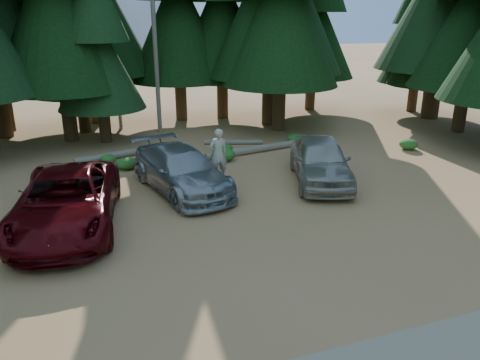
{
  "coord_description": "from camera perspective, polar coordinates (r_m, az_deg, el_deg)",
  "views": [
    {
      "loc": [
        -3.65,
        -11.33,
        6.33
      ],
      "look_at": [
        1.13,
        2.03,
        1.25
      ],
      "focal_mm": 35.0,
      "sensor_mm": 36.0,
      "label": 1
    }
  ],
  "objects": [
    {
      "name": "snag_front",
      "position": [
        26.21,
        -10.49,
        18.67
      ],
      "size": [
        0.24,
        0.24,
        12.0
      ],
      "primitive_type": "cylinder",
      "color": "#716B5A",
      "rests_on": "ground"
    },
    {
      "name": "forest_belt_north",
      "position": [
        27.32,
        -11.55,
        5.91
      ],
      "size": [
        36.0,
        7.0,
        22.0
      ],
      "primitive_type": null,
      "color": "black",
      "rests_on": "ground"
    },
    {
      "name": "shrub_right",
      "position": [
        21.21,
        -2.05,
        3.14
      ],
      "size": [
        1.06,
        1.06,
        0.58
      ],
      "primitive_type": "ellipsoid",
      "color": "#237021",
      "rests_on": "ground"
    },
    {
      "name": "frisbee_player",
      "position": [
        17.26,
        -2.66,
        3.17
      ],
      "size": [
        0.72,
        0.49,
        1.92
      ],
      "rotation": [
        0.0,
        0.0,
        3.18
      ],
      "color": "beige",
      "rests_on": "ground"
    },
    {
      "name": "shrub_edge_east",
      "position": [
        24.48,
        19.86,
        4.13
      ],
      "size": [
        0.9,
        0.9,
        0.5
      ],
      "primitive_type": "ellipsoid",
      "color": "#237021",
      "rests_on": "ground"
    },
    {
      "name": "shrub_far_right",
      "position": [
        24.1,
        6.96,
        4.98
      ],
      "size": [
        0.97,
        0.97,
        0.53
      ],
      "primitive_type": "ellipsoid",
      "color": "#237021",
      "rests_on": "ground"
    },
    {
      "name": "shrub_center_left",
      "position": [
        20.66,
        -13.66,
        1.99
      ],
      "size": [
        0.88,
        0.88,
        0.48
      ],
      "primitive_type": "ellipsoid",
      "color": "#237021",
      "rests_on": "ground"
    },
    {
      "name": "log_left",
      "position": [
        22.4,
        -14.08,
        3.11
      ],
      "size": [
        4.39,
        1.47,
        0.32
      ],
      "primitive_type": "cylinder",
      "rotation": [
        0.0,
        1.57,
        0.26
      ],
      "color": "#716B5A",
      "rests_on": "ground"
    },
    {
      "name": "snag_back",
      "position": [
        27.47,
        -15.19,
        16.28
      ],
      "size": [
        0.2,
        0.2,
        10.0
      ],
      "primitive_type": "cylinder",
      "color": "#716B5A",
      "rests_on": "ground"
    },
    {
      "name": "silver_minivan_center",
      "position": [
        17.59,
        -7.18,
        1.22
      ],
      "size": [
        3.37,
        5.88,
        1.6
      ],
      "primitive_type": "imported",
      "rotation": [
        0.0,
        0.0,
        0.21
      ],
      "color": "#A0A4A8",
      "rests_on": "ground"
    },
    {
      "name": "shrub_left",
      "position": [
        21.72,
        -15.76,
        2.52
      ],
      "size": [
        0.69,
        0.69,
        0.38
      ],
      "primitive_type": "ellipsoid",
      "color": "#237021",
      "rests_on": "ground"
    },
    {
      "name": "silver_minivan_right",
      "position": [
        18.65,
        9.79,
        2.39
      ],
      "size": [
        3.67,
        5.52,
        1.75
      ],
      "primitive_type": "imported",
      "rotation": [
        0.0,
        0.0,
        -0.34
      ],
      "color": "#ADA69A",
      "rests_on": "ground"
    },
    {
      "name": "log_mid",
      "position": [
        23.89,
        -0.78,
        4.64
      ],
      "size": [
        2.89,
        1.15,
        0.24
      ],
      "primitive_type": "cylinder",
      "rotation": [
        0.0,
        1.57,
        -0.32
      ],
      "color": "#716B5A",
      "rests_on": "ground"
    },
    {
      "name": "red_pickup",
      "position": [
        15.37,
        -20.42,
        -2.38
      ],
      "size": [
        3.86,
        6.7,
        1.76
      ],
      "primitive_type": "imported",
      "rotation": [
        0.0,
        0.0,
        -0.15
      ],
      "color": "#51070C",
      "rests_on": "ground"
    },
    {
      "name": "ground",
      "position": [
        13.48,
        -1.64,
        -8.32
      ],
      "size": [
        160.0,
        160.0,
        0.0
      ],
      "primitive_type": "plane",
      "color": "#9E7943",
      "rests_on": "ground"
    },
    {
      "name": "shrub_center_right",
      "position": [
        22.16,
        -2.13,
        3.8
      ],
      "size": [
        0.96,
        0.96,
        0.53
      ],
      "primitive_type": "ellipsoid",
      "color": "#237021",
      "rests_on": "ground"
    },
    {
      "name": "log_right",
      "position": [
        22.45,
        1.88,
        3.76
      ],
      "size": [
        5.24,
        1.25,
        0.34
      ],
      "primitive_type": "cylinder",
      "rotation": [
        0.0,
        1.57,
        0.18
      ],
      "color": "#716B5A",
      "rests_on": "ground"
    }
  ]
}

